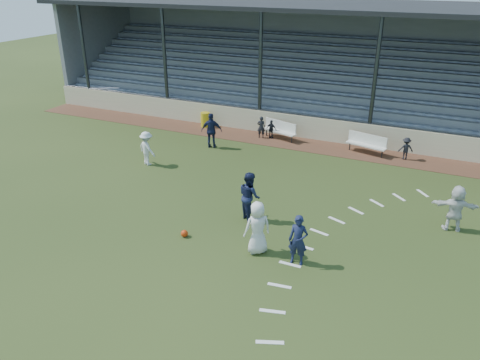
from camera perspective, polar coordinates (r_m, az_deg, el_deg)
name	(u,v)px	position (r m, az deg, el deg)	size (l,w,h in m)	color
ground	(209,244)	(15.72, -3.83, -7.77)	(90.00, 90.00, 0.00)	#2C3B18
cinder_track	(304,145)	(24.52, 7.83, 4.31)	(34.00, 2.00, 0.02)	#4E2D1F
retaining_wall	(311,128)	(25.28, 8.63, 6.30)	(34.00, 0.18, 1.20)	beige
bench_left	(280,128)	(25.06, 4.89, 6.29)	(2.03, 1.05, 0.95)	silver
bench_right	(367,142)	(23.78, 15.20, 4.49)	(2.04, 0.95, 0.95)	silver
trash_bin	(205,120)	(27.06, -4.26, 7.36)	(0.51, 0.51, 0.82)	gold
football	(184,233)	(16.12, -6.79, -6.49)	(0.24, 0.24, 0.24)	#BF310B
player_white_lead	(257,228)	(14.83, 2.13, -5.85)	(0.87, 0.56, 1.77)	silver
player_navy_lead	(298,240)	(14.43, 7.10, -7.31)	(0.60, 0.39, 1.64)	#161D3D
player_navy_mid	(250,196)	(16.77, 1.17, -1.95)	(0.88, 0.69, 1.82)	#161D3D
player_white_wing	(147,148)	(21.95, -11.27, 3.80)	(1.03, 0.59, 1.59)	silver
player_navy_wing	(212,131)	(23.70, -3.48, 6.03)	(1.04, 0.43, 1.78)	#161D3D
player_white_back	(456,208)	(17.71, 24.79, -3.14)	(1.55, 0.49, 1.67)	silver
sub_left_near	(261,127)	(25.13, 2.60, 6.46)	(0.43, 0.28, 1.17)	black
sub_left_far	(271,129)	(25.07, 3.85, 6.19)	(0.59, 0.25, 1.01)	black
sub_right	(406,148)	(23.53, 19.56, 3.64)	(0.70, 0.40, 1.08)	black
grandstand	(335,80)	(29.28, 11.55, 11.84)	(34.60, 9.00, 6.61)	gray
penalty_arc	(330,275)	(14.51, 10.96, -11.25)	(3.89, 14.63, 0.01)	white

